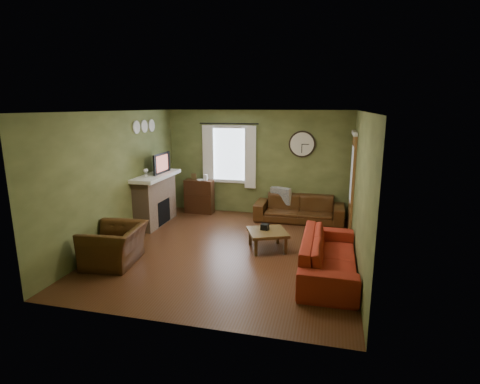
% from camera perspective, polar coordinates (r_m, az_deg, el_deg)
% --- Properties ---
extents(floor, '(4.60, 5.20, 0.00)m').
position_cam_1_polar(floor, '(7.28, -1.54, -8.73)').
color(floor, '#482716').
rests_on(floor, ground).
extents(ceiling, '(4.60, 5.20, 0.00)m').
position_cam_1_polar(ceiling, '(6.76, -1.67, 12.20)').
color(ceiling, white).
rests_on(ceiling, ground).
extents(wall_left, '(0.00, 5.20, 2.60)m').
position_cam_1_polar(wall_left, '(7.83, -18.07, 2.09)').
color(wall_left, '#606B38').
rests_on(wall_left, ground).
extents(wall_right, '(0.00, 5.20, 2.60)m').
position_cam_1_polar(wall_right, '(6.68, 17.78, 0.33)').
color(wall_right, '#606B38').
rests_on(wall_right, ground).
extents(wall_back, '(4.60, 0.00, 2.60)m').
position_cam_1_polar(wall_back, '(9.40, 2.63, 4.45)').
color(wall_back, '#606B38').
rests_on(wall_back, ground).
extents(wall_front, '(4.60, 0.00, 2.60)m').
position_cam_1_polar(wall_front, '(4.53, -10.41, -5.13)').
color(wall_front, '#606B38').
rests_on(wall_front, ground).
extents(fireplace, '(0.40, 1.40, 1.10)m').
position_cam_1_polar(fireplace, '(8.87, -12.75, -1.33)').
color(fireplace, '#987B64').
rests_on(fireplace, floor).
extents(firebox, '(0.04, 0.60, 0.55)m').
position_cam_1_polar(firebox, '(8.85, -11.57, -2.97)').
color(firebox, black).
rests_on(firebox, fireplace).
extents(mantel, '(0.58, 1.60, 0.08)m').
position_cam_1_polar(mantel, '(8.73, -12.77, 2.42)').
color(mantel, white).
rests_on(mantel, fireplace).
extents(tv, '(0.08, 0.60, 0.35)m').
position_cam_1_polar(tv, '(8.82, -12.29, 3.96)').
color(tv, black).
rests_on(tv, mantel).
extents(tv_screen, '(0.02, 0.62, 0.36)m').
position_cam_1_polar(tv_screen, '(8.77, -11.83, 4.30)').
color(tv_screen, '#994C3F').
rests_on(tv_screen, mantel).
extents(medallion_left, '(0.28, 0.28, 0.03)m').
position_cam_1_polar(medallion_left, '(8.39, -15.52, 9.50)').
color(medallion_left, white).
rests_on(medallion_left, wall_left).
extents(medallion_mid, '(0.28, 0.28, 0.03)m').
position_cam_1_polar(medallion_mid, '(8.70, -14.39, 9.67)').
color(medallion_mid, white).
rests_on(medallion_mid, wall_left).
extents(medallion_right, '(0.28, 0.28, 0.03)m').
position_cam_1_polar(medallion_right, '(9.01, -13.33, 9.83)').
color(medallion_right, white).
rests_on(medallion_right, wall_left).
extents(window_pane, '(1.00, 0.02, 1.30)m').
position_cam_1_polar(window_pane, '(9.51, -1.54, 5.78)').
color(window_pane, silver).
rests_on(window_pane, wall_back).
extents(curtain_rod, '(0.03, 0.03, 1.50)m').
position_cam_1_polar(curtain_rod, '(9.35, -1.74, 10.39)').
color(curtain_rod, black).
rests_on(curtain_rod, wall_back).
extents(curtain_left, '(0.28, 0.04, 1.55)m').
position_cam_1_polar(curtain_left, '(9.58, -4.89, 5.49)').
color(curtain_left, white).
rests_on(curtain_left, wall_back).
extents(curtain_right, '(0.28, 0.04, 1.55)m').
position_cam_1_polar(curtain_right, '(9.29, 1.58, 5.29)').
color(curtain_right, white).
rests_on(curtain_right, wall_back).
extents(wall_clock, '(0.64, 0.06, 0.64)m').
position_cam_1_polar(wall_clock, '(9.14, 9.43, 7.21)').
color(wall_clock, white).
rests_on(wall_clock, wall_back).
extents(door, '(0.05, 0.90, 2.10)m').
position_cam_1_polar(door, '(8.54, 16.71, 1.34)').
color(door, brown).
rests_on(door, floor).
extents(bookshelf, '(0.72, 0.31, 0.86)m').
position_cam_1_polar(bookshelf, '(9.63, -6.22, -0.68)').
color(bookshelf, '#331A0D').
rests_on(bookshelf, floor).
extents(book, '(0.26, 0.27, 0.02)m').
position_cam_1_polar(book, '(9.44, -6.51, 2.33)').
color(book, '#523E20').
rests_on(book, bookshelf).
extents(sofa_brown, '(2.08, 0.81, 0.61)m').
position_cam_1_polar(sofa_brown, '(9.04, 8.99, -2.50)').
color(sofa_brown, '#3E220E').
rests_on(sofa_brown, floor).
extents(pillow_left, '(0.42, 0.28, 0.41)m').
position_cam_1_polar(pillow_left, '(9.19, 6.59, -0.59)').
color(pillow_left, gray).
rests_on(pillow_left, sofa_brown).
extents(pillow_right, '(0.39, 0.26, 0.38)m').
position_cam_1_polar(pillow_right, '(9.27, 5.85, -0.45)').
color(pillow_right, gray).
rests_on(pillow_right, sofa_brown).
extents(sofa_red, '(0.86, 2.20, 0.64)m').
position_cam_1_polar(sofa_red, '(6.33, 13.40, -9.39)').
color(sofa_red, maroon).
rests_on(sofa_red, floor).
extents(armchair, '(1.01, 1.13, 0.67)m').
position_cam_1_polar(armchair, '(6.91, -18.55, -7.68)').
color(armchair, '#3E220E').
rests_on(armchair, floor).
extents(coffee_table, '(0.92, 0.92, 0.37)m').
position_cam_1_polar(coffee_table, '(7.23, 4.17, -7.32)').
color(coffee_table, '#523E20').
rests_on(coffee_table, floor).
extents(tissue_box, '(0.16, 0.16, 0.11)m').
position_cam_1_polar(tissue_box, '(7.23, 3.80, -5.54)').
color(tissue_box, black).
rests_on(tissue_box, coffee_table).
extents(wine_glass_a, '(0.07, 0.07, 0.20)m').
position_cam_1_polar(wine_glass_a, '(8.25, -14.26, 2.72)').
color(wine_glass_a, white).
rests_on(wine_glass_a, mantel).
extents(wine_glass_b, '(0.07, 0.07, 0.19)m').
position_cam_1_polar(wine_glass_b, '(8.31, -14.03, 2.79)').
color(wine_glass_b, white).
rests_on(wine_glass_b, mantel).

